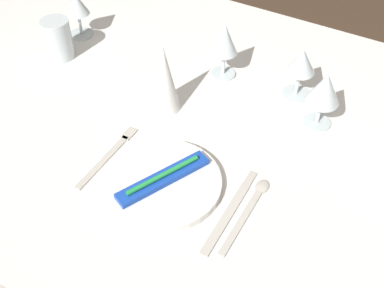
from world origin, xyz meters
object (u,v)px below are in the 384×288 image
(spoon_soup, at_px, (250,206))
(wine_glass_right, at_px, (225,42))
(wine_glass_far, at_px, (324,90))
(napkin_folded, at_px, (165,78))
(wine_glass_centre, at_px, (77,7))
(wine_glass_left, at_px, (301,64))
(fork_outer, at_px, (110,154))
(dinner_knife, at_px, (229,213))
(dinner_plate, at_px, (163,183))
(toothbrush_package, at_px, (163,178))
(drink_tumbler, at_px, (58,41))

(spoon_soup, relative_size, wine_glass_right, 1.40)
(wine_glass_far, height_order, napkin_folded, napkin_folded)
(wine_glass_centre, relative_size, wine_glass_left, 0.97)
(fork_outer, height_order, dinner_knife, same)
(napkin_folded, bearing_deg, dinner_knife, -37.19)
(dinner_plate, height_order, fork_outer, dinner_plate)
(toothbrush_package, xyz_separation_m, wine_glass_right, (-0.07, 0.40, 0.08))
(spoon_soup, bearing_deg, drink_tumbler, 162.19)
(spoon_soup, height_order, napkin_folded, napkin_folded)
(dinner_knife, bearing_deg, wine_glass_right, 118.71)
(wine_glass_left, bearing_deg, spoon_soup, -82.38)
(toothbrush_package, distance_m, wine_glass_left, 0.44)
(fork_outer, xyz_separation_m, spoon_soup, (0.33, 0.02, -0.00))
(spoon_soup, bearing_deg, wine_glass_centre, 154.63)
(dinner_knife, relative_size, spoon_soup, 1.11)
(wine_glass_right, bearing_deg, drink_tumbler, -161.09)
(dinner_plate, height_order, wine_glass_left, wine_glass_left)
(spoon_soup, height_order, wine_glass_centre, wine_glass_centre)
(fork_outer, relative_size, wine_glass_left, 1.55)
(wine_glass_left, height_order, wine_glass_right, wine_glass_right)
(wine_glass_right, bearing_deg, napkin_folded, -108.08)
(wine_glass_far, height_order, drink_tumbler, wine_glass_far)
(dinner_plate, relative_size, dinner_knife, 1.05)
(dinner_plate, distance_m, wine_glass_far, 0.41)
(wine_glass_far, xyz_separation_m, napkin_folded, (-0.34, -0.13, -0.01))
(spoon_soup, bearing_deg, dinner_plate, -167.44)
(dinner_knife, relative_size, wine_glass_right, 1.56)
(fork_outer, distance_m, spoon_soup, 0.33)
(fork_outer, distance_m, dinner_knife, 0.30)
(dinner_plate, bearing_deg, wine_glass_far, 58.30)
(toothbrush_package, bearing_deg, wine_glass_far, 58.30)
(wine_glass_left, distance_m, drink_tumbler, 0.65)
(dinner_plate, height_order, drink_tumbler, drink_tumbler)
(spoon_soup, height_order, wine_glass_right, wine_glass_right)
(dinner_plate, relative_size, napkin_folded, 1.37)
(wine_glass_far, bearing_deg, wine_glass_centre, 177.98)
(toothbrush_package, xyz_separation_m, drink_tumbler, (-0.49, 0.26, 0.02))
(fork_outer, height_order, wine_glass_centre, wine_glass_centre)
(fork_outer, xyz_separation_m, drink_tumbler, (-0.34, 0.24, 0.05))
(wine_glass_far, bearing_deg, dinner_knife, -100.24)
(wine_glass_centre, distance_m, napkin_folded, 0.41)
(dinner_plate, height_order, wine_glass_right, wine_glass_right)
(wine_glass_centre, height_order, wine_glass_far, wine_glass_far)
(fork_outer, relative_size, spoon_soup, 1.00)
(wine_glass_far, bearing_deg, drink_tumbler, -173.03)
(dinner_knife, bearing_deg, toothbrush_package, -178.26)
(toothbrush_package, relative_size, wine_glass_centre, 1.57)
(spoon_soup, xyz_separation_m, wine_glass_centre, (-0.69, 0.33, 0.09))
(toothbrush_package, relative_size, wine_glass_far, 1.42)
(fork_outer, relative_size, wine_glass_right, 1.40)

